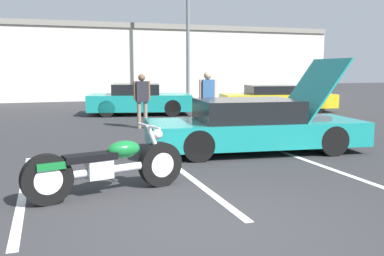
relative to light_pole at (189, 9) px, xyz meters
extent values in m
plane|color=#2D2D30|center=(-5.35, -16.66, -4.78)|extent=(80.00, 80.00, 0.00)
cube|color=white|center=(-7.39, -14.24, -4.77)|extent=(0.12, 4.79, 0.01)
cube|color=white|center=(-4.76, -14.24, -4.77)|extent=(0.12, 4.79, 0.01)
cube|color=white|center=(-2.12, -14.24, -4.77)|extent=(0.12, 4.79, 0.01)
cube|color=beige|center=(-5.35, 5.54, -2.58)|extent=(32.00, 4.00, 4.40)
cube|color=gray|center=(-5.35, 5.54, -0.53)|extent=(32.00, 4.20, 0.30)
cylinder|color=slate|center=(-0.07, 0.00, -0.39)|extent=(0.18, 0.18, 8.78)
cylinder|color=black|center=(-5.36, -14.71, -4.43)|extent=(0.71, 0.32, 0.70)
cylinder|color=black|center=(-7.04, -15.13, -4.43)|extent=(0.71, 0.32, 0.70)
cylinder|color=silver|center=(-5.36, -14.71, -4.43)|extent=(0.41, 0.26, 0.38)
cylinder|color=silver|center=(-7.04, -15.13, -4.43)|extent=(0.41, 0.26, 0.38)
cylinder|color=silver|center=(-6.20, -14.92, -4.41)|extent=(1.46, 0.47, 0.12)
cube|color=silver|center=(-6.33, -14.95, -4.37)|extent=(0.41, 0.32, 0.28)
ellipsoid|color=#146B2D|center=(-5.95, -14.86, -4.13)|extent=(0.55, 0.39, 0.26)
cube|color=black|center=(-6.45, -14.98, -4.19)|extent=(0.79, 0.43, 0.10)
cube|color=#146B2D|center=(-7.00, -15.12, -4.24)|extent=(0.42, 0.31, 0.10)
cylinder|color=silver|center=(-5.45, -14.73, -4.11)|extent=(0.32, 0.14, 0.63)
cylinder|color=silver|center=(-5.55, -14.76, -3.81)|extent=(0.20, 0.69, 0.04)
sphere|color=silver|center=(-5.40, -14.72, -3.95)|extent=(0.16, 0.16, 0.16)
cylinder|color=silver|center=(-6.61, -14.91, -4.47)|extent=(1.11, 0.36, 0.09)
cube|color=teal|center=(-2.67, -12.64, -4.34)|extent=(4.88, 2.36, 0.52)
cube|color=black|center=(-2.86, -12.62, -3.85)|extent=(2.30, 1.87, 0.47)
cylinder|color=black|center=(-1.32, -13.60, -4.46)|extent=(0.66, 0.30, 0.64)
cylinder|color=black|center=(-1.13, -12.03, -4.46)|extent=(0.66, 0.30, 0.64)
cylinder|color=black|center=(-4.21, -13.25, -4.46)|extent=(0.66, 0.30, 0.64)
cylinder|color=black|center=(-4.02, -11.68, -4.46)|extent=(0.66, 0.30, 0.64)
cube|color=teal|center=(-1.34, -12.80, -3.41)|extent=(1.17, 1.77, 1.37)
cube|color=#4C4C51|center=(-1.39, -12.80, -4.13)|extent=(0.72, 1.06, 0.28)
cube|color=yellow|center=(2.28, -5.00, -4.30)|extent=(4.96, 2.73, 0.57)
cube|color=black|center=(2.10, -4.97, -3.84)|extent=(2.40, 2.03, 0.36)
cylinder|color=black|center=(3.54, -6.08, -4.43)|extent=(0.73, 0.36, 0.70)
cylinder|color=black|center=(3.87, -4.52, -4.43)|extent=(0.73, 0.36, 0.70)
cylinder|color=black|center=(0.70, -5.49, -4.43)|extent=(0.73, 0.36, 0.70)
cylinder|color=black|center=(1.02, -3.93, -4.43)|extent=(0.73, 0.36, 0.70)
cube|color=teal|center=(-3.49, -4.27, -4.29)|extent=(4.34, 2.78, 0.63)
cube|color=black|center=(-3.64, -4.24, -3.76)|extent=(2.14, 2.11, 0.41)
cylinder|color=black|center=(-2.46, -5.39, -4.46)|extent=(0.67, 0.35, 0.64)
cylinder|color=black|center=(-2.09, -3.70, -4.46)|extent=(0.67, 0.35, 0.64)
cylinder|color=black|center=(-4.89, -4.84, -4.46)|extent=(0.67, 0.35, 0.64)
cylinder|color=black|center=(-4.51, -3.15, -4.46)|extent=(0.67, 0.35, 0.64)
cylinder|color=gray|center=(-2.64, -9.35, -4.36)|extent=(0.12, 0.12, 0.84)
cylinder|color=gray|center=(-2.44, -9.35, -4.36)|extent=(0.12, 0.12, 0.84)
cube|color=#335B93|center=(-2.54, -9.35, -3.60)|extent=(0.36, 0.20, 0.67)
cylinder|color=tan|center=(-2.76, -9.35, -3.57)|extent=(0.08, 0.08, 0.60)
cylinder|color=tan|center=(-2.32, -9.35, -3.57)|extent=(0.08, 0.08, 0.60)
sphere|color=tan|center=(-2.54, -9.35, -3.16)|extent=(0.23, 0.23, 0.23)
cylinder|color=gray|center=(-4.35, -8.21, -4.37)|extent=(0.12, 0.12, 0.81)
cylinder|color=gray|center=(-4.15, -8.21, -4.37)|extent=(0.12, 0.12, 0.81)
cube|color=#26262D|center=(-4.25, -8.21, -3.65)|extent=(0.36, 0.20, 0.64)
cylinder|color=brown|center=(-4.47, -8.21, -3.62)|extent=(0.08, 0.08, 0.57)
cylinder|color=brown|center=(-4.03, -8.21, -3.62)|extent=(0.08, 0.08, 0.57)
sphere|color=brown|center=(-4.25, -8.21, -3.23)|extent=(0.22, 0.22, 0.22)
camera|label=1|loc=(-6.99, -21.06, -2.94)|focal=40.00mm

